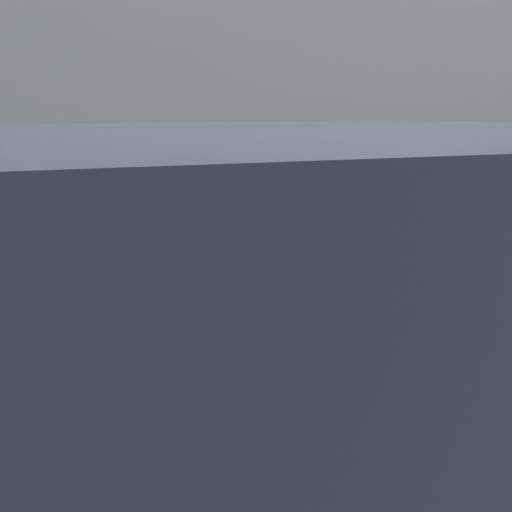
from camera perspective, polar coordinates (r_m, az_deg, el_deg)
The scene contains 4 objects.
sidewalk at distance 4.71m, azimuth -7.13°, elevation -11.23°, with size 24.00×2.80×0.12m.
building_facade at distance 7.48m, azimuth -15.28°, elevation 16.87°, with size 24.00×0.30×5.20m.
parking_meter at distance 3.29m, azimuth 0.00°, elevation -1.05°, with size 0.19×0.13×1.50m.
parked_car_beside_meter at distance 1.90m, azimuth -11.29°, elevation -19.42°, with size 4.74×2.08×1.85m.
Camera 1 is at (-1.24, -1.95, 1.91)m, focal length 50.00 mm.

